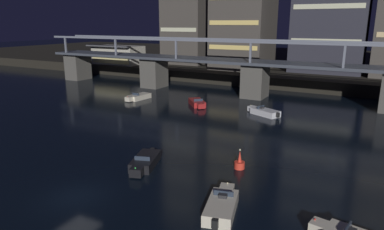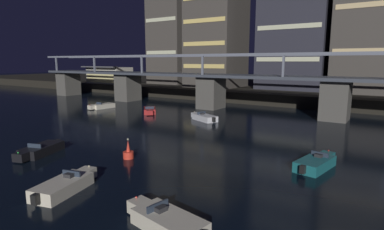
{
  "view_description": "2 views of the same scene",
  "coord_description": "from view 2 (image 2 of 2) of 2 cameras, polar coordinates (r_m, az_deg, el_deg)",
  "views": [
    {
      "loc": [
        18.02,
        -15.79,
        12.03
      ],
      "look_at": [
        0.0,
        17.34,
        2.01
      ],
      "focal_mm": 32.56,
      "sensor_mm": 36.0,
      "label": 1
    },
    {
      "loc": [
        26.92,
        -8.01,
        8.18
      ],
      "look_at": [
        6.49,
        23.17,
        1.72
      ],
      "focal_mm": 29.03,
      "sensor_mm": 36.0,
      "label": 2
    }
  ],
  "objects": [
    {
      "name": "speedboat_mid_right",
      "position": [
        56.87,
        -16.19,
        1.59
      ],
      "size": [
        2.16,
        5.23,
        1.16
      ],
      "color": "beige",
      "rests_on": "ground"
    },
    {
      "name": "speedboat_mid_center",
      "position": [
        21.78,
        -22.28,
        -11.82
      ],
      "size": [
        2.7,
        5.2,
        1.16
      ],
      "color": "beige",
      "rests_on": "ground"
    },
    {
      "name": "speedboat_near_left",
      "position": [
        26.15,
        21.84,
        -8.17
      ],
      "size": [
        2.5,
        5.22,
        1.16
      ],
      "color": "#196066",
      "rests_on": "ground"
    },
    {
      "name": "speedboat_near_right",
      "position": [
        43.51,
        2.19,
        -0.46
      ],
      "size": [
        4.99,
        3.29,
        1.16
      ],
      "color": "silver",
      "rests_on": "ground"
    },
    {
      "name": "river_bridge",
      "position": [
        54.47,
        3.51,
        5.45
      ],
      "size": [
        86.44,
        6.4,
        9.38
      ],
      "color": "#4C4944",
      "rests_on": "ground"
    },
    {
      "name": "waterfront_pavilion",
      "position": [
        88.53,
        -14.96,
        7.08
      ],
      "size": [
        12.4,
        7.4,
        4.7
      ],
      "color": "#B2AD9E",
      "rests_on": "far_riverbank"
    },
    {
      "name": "speedboat_far_center",
      "position": [
        16.21,
        -4.78,
        -18.83
      ],
      "size": [
        5.23,
        2.49,
        1.16
      ],
      "color": "beige",
      "rests_on": "ground"
    },
    {
      "name": "channel_buoy",
      "position": [
        27.16,
        -11.62,
        -6.85
      ],
      "size": [
        0.9,
        0.9,
        1.76
      ],
      "color": "red",
      "rests_on": "ground"
    },
    {
      "name": "tower_west_tall",
      "position": [
        75.29,
        4.53,
        14.73
      ],
      "size": [
        11.46,
        12.0,
        25.2
      ],
      "color": "#423D38",
      "rests_on": "far_riverbank"
    },
    {
      "name": "tower_central",
      "position": [
        73.22,
        18.73,
        17.32
      ],
      "size": [
        13.85,
        12.02,
        32.63
      ],
      "color": "#282833",
      "rests_on": "far_riverbank"
    },
    {
      "name": "tower_west_low",
      "position": [
        87.79,
        -3.73,
        19.53
      ],
      "size": [
        10.45,
        10.07,
        41.9
      ],
      "color": "#423D38",
      "rests_on": "far_riverbank"
    },
    {
      "name": "far_riverbank",
      "position": [
        99.16,
        17.46,
        5.28
      ],
      "size": [
        240.0,
        80.0,
        2.2
      ],
      "primitive_type": "cube",
      "color": "black",
      "rests_on": "ground"
    },
    {
      "name": "speedboat_near_center",
      "position": [
        50.01,
        -7.77,
        0.81
      ],
      "size": [
        4.23,
        4.53,
        1.16
      ],
      "color": "maroon",
      "rests_on": "ground"
    },
    {
      "name": "speedboat_mid_left",
      "position": [
        30.8,
        -26.11,
        -5.8
      ],
      "size": [
        2.96,
        5.13,
        1.16
      ],
      "color": "black",
      "rests_on": "ground"
    }
  ]
}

